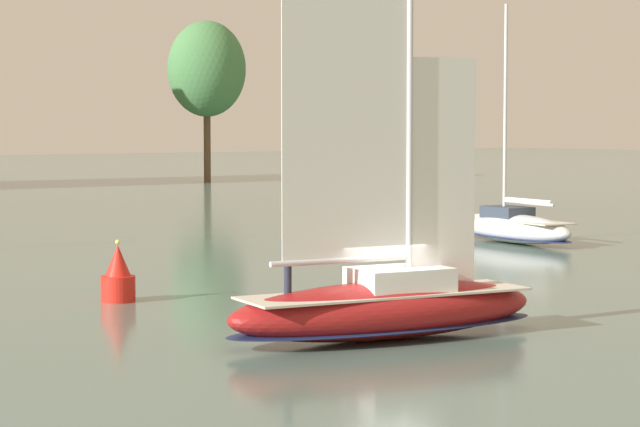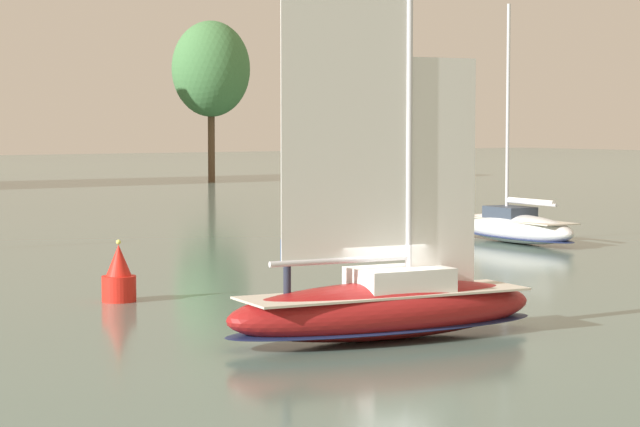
{
  "view_description": "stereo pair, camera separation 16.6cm",
  "coord_description": "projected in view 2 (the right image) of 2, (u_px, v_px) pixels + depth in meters",
  "views": [
    {
      "loc": [
        -20.54,
        -25.87,
        5.72
      ],
      "look_at": [
        0.0,
        3.0,
        3.19
      ],
      "focal_mm": 70.0,
      "sensor_mm": 36.0,
      "label": 1
    },
    {
      "loc": [
        -20.4,
        -25.97,
        5.72
      ],
      "look_at": [
        0.0,
        3.0,
        3.19
      ],
      "focal_mm": 70.0,
      "sensor_mm": 36.0,
      "label": 2
    }
  ],
  "objects": [
    {
      "name": "ground_plane",
      "position": [
        385.0,
        339.0,
        33.3
      ],
      "size": [
        400.0,
        400.0,
        0.0
      ],
      "primitive_type": "plane",
      "color": "slate"
    },
    {
      "name": "sailboat_main",
      "position": [
        385.0,
        301.0,
        33.24
      ],
      "size": [
        9.47,
        3.89,
        12.64
      ],
      "color": "maroon",
      "rests_on": "ground"
    },
    {
      "name": "tree_shore_left",
      "position": [
        211.0,
        69.0,
        123.43
      ],
      "size": [
        7.77,
        7.77,
        15.99
      ],
      "color": "brown",
      "rests_on": "ground"
    },
    {
      "name": "channel_buoy",
      "position": [
        119.0,
        277.0,
        40.3
      ],
      "size": [
        1.11,
        1.11,
        2.01
      ],
      "color": "red",
      "rests_on": "ground"
    },
    {
      "name": "sailboat_moored_mid_channel",
      "position": [
        515.0,
        227.0,
        60.4
      ],
      "size": [
        3.28,
        8.61,
        11.55
      ],
      "color": "silver",
      "rests_on": "ground"
    }
  ]
}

